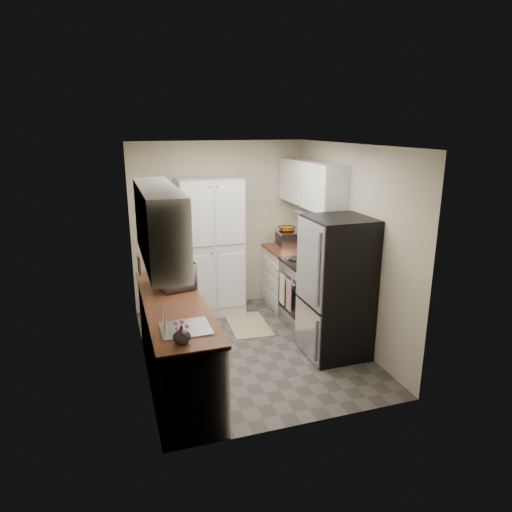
{
  "coord_description": "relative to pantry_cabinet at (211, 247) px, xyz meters",
  "views": [
    {
      "loc": [
        -1.56,
        -4.97,
        2.71
      ],
      "look_at": [
        0.11,
        0.15,
        1.16
      ],
      "focal_mm": 32.0,
      "sensor_mm": 36.0,
      "label": 1
    }
  ],
  "objects": [
    {
      "name": "ground",
      "position": [
        0.2,
        -1.32,
        -1.0
      ],
      "size": [
        3.2,
        3.2,
        0.0
      ],
      "primitive_type": "plane",
      "color": "#56514C",
      "rests_on": "ground"
    },
    {
      "name": "room_shell",
      "position": [
        0.18,
        -1.32,
        0.63
      ],
      "size": [
        2.64,
        3.24,
        2.52
      ],
      "color": "beige",
      "rests_on": "ground"
    },
    {
      "name": "pantry_cabinet",
      "position": [
        0.0,
        0.0,
        0.0
      ],
      "size": [
        0.9,
        0.55,
        2.0
      ],
      "primitive_type": "cube",
      "color": "silver",
      "rests_on": "ground"
    },
    {
      "name": "base_cabinet_left",
      "position": [
        -0.79,
        -1.75,
        -0.56
      ],
      "size": [
        0.6,
        2.3,
        0.88
      ],
      "primitive_type": "cube",
      "color": "silver",
      "rests_on": "ground"
    },
    {
      "name": "countertop_left",
      "position": [
        -0.79,
        -1.75,
        -0.1
      ],
      "size": [
        0.63,
        2.33,
        0.04
      ],
      "primitive_type": "cube",
      "color": "brown",
      "rests_on": "base_cabinet_left"
    },
    {
      "name": "base_cabinet_right",
      "position": [
        1.19,
        -0.12,
        -0.56
      ],
      "size": [
        0.6,
        0.8,
        0.88
      ],
      "primitive_type": "cube",
      "color": "silver",
      "rests_on": "ground"
    },
    {
      "name": "countertop_right",
      "position": [
        1.19,
        -0.12,
        -0.1
      ],
      "size": [
        0.63,
        0.83,
        0.04
      ],
      "primitive_type": "cube",
      "color": "brown",
      "rests_on": "base_cabinet_right"
    },
    {
      "name": "electric_range",
      "position": [
        1.17,
        -0.93,
        -0.52
      ],
      "size": [
        0.71,
        0.78,
        1.13
      ],
      "color": "#B7B7BC",
      "rests_on": "ground"
    },
    {
      "name": "refrigerator",
      "position": [
        1.14,
        -1.73,
        -0.15
      ],
      "size": [
        0.7,
        0.72,
        1.7
      ],
      "primitive_type": "cube",
      "color": "#B7B7BC",
      "rests_on": "ground"
    },
    {
      "name": "microwave",
      "position": [
        -0.71,
        -1.25,
        0.08
      ],
      "size": [
        0.48,
        0.63,
        0.31
      ],
      "primitive_type": "imported",
      "rotation": [
        0.0,
        0.0,
        1.76
      ],
      "color": "#AEAEB3",
      "rests_on": "countertop_left"
    },
    {
      "name": "wine_bottle",
      "position": [
        -0.88,
        -0.8,
        0.08
      ],
      "size": [
        0.08,
        0.08,
        0.32
      ],
      "primitive_type": "cylinder",
      "color": "black",
      "rests_on": "countertop_left"
    },
    {
      "name": "flower_vase",
      "position": [
        -0.86,
        -2.73,
        -0.0
      ],
      "size": [
        0.18,
        0.18,
        0.16
      ],
      "primitive_type": "imported",
      "rotation": [
        0.0,
        0.0,
        0.2
      ],
      "color": "white",
      "rests_on": "countertop_left"
    },
    {
      "name": "cutting_board",
      "position": [
        -0.75,
        -0.63,
        0.06
      ],
      "size": [
        0.09,
        0.21,
        0.27
      ],
      "primitive_type": "cube",
      "rotation": [
        0.0,
        0.0,
        -0.36
      ],
      "color": "#45832E",
      "rests_on": "countertop_left"
    },
    {
      "name": "toaster_oven",
      "position": [
        1.21,
        0.02,
        0.03
      ],
      "size": [
        0.35,
        0.42,
        0.23
      ],
      "primitive_type": "cube",
      "rotation": [
        0.0,
        0.0,
        -0.09
      ],
      "color": "#BAB9BE",
      "rests_on": "countertop_right"
    },
    {
      "name": "fruit_basket",
      "position": [
        1.2,
        0.03,
        0.2
      ],
      "size": [
        0.29,
        0.29,
        0.11
      ],
      "primitive_type": null,
      "rotation": [
        0.0,
        0.0,
        0.12
      ],
      "color": "#D76102",
      "rests_on": "toaster_oven"
    },
    {
      "name": "kitchen_mat",
      "position": [
        0.37,
        -0.65,
        -0.99
      ],
      "size": [
        0.57,
        0.86,
        0.01
      ],
      "primitive_type": "cube",
      "rotation": [
        0.0,
        0.0,
        -0.05
      ],
      "color": "tan",
      "rests_on": "ground"
    }
  ]
}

